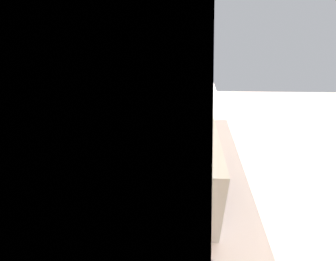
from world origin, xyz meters
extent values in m
cube|color=beige|center=(0.00, 1.60, 1.32)|extent=(3.83, 0.12, 2.64)
cube|color=silver|center=(-0.36, 1.23, 0.90)|extent=(2.98, 0.66, 0.02)
cube|color=#332819|center=(-0.15, 0.91, 0.45)|extent=(0.01, 0.01, 0.82)
cube|color=#332819|center=(0.27, 0.91, 0.45)|extent=(0.01, 0.01, 0.82)
cube|color=#332819|center=(0.69, 0.91, 0.45)|extent=(0.01, 0.01, 0.82)
cube|color=#B7BABF|center=(1.42, 1.21, 0.46)|extent=(0.59, 0.66, 0.91)
cube|color=black|center=(1.42, 0.88, 0.41)|extent=(0.46, 0.01, 0.50)
cube|color=black|center=(1.42, 1.21, 0.92)|extent=(0.56, 0.63, 0.02)
cube|color=#B7BABF|center=(1.42, 1.52, 1.00)|extent=(0.56, 0.04, 0.18)
cylinder|color=#38383D|center=(1.29, 1.10, 0.94)|extent=(0.11, 0.11, 0.01)
cylinder|color=#38383D|center=(1.55, 1.10, 0.94)|extent=(0.11, 0.11, 0.01)
cylinder|color=#38383D|center=(1.29, 1.33, 0.94)|extent=(0.11, 0.11, 0.01)
cylinder|color=#38383D|center=(1.55, 1.33, 0.94)|extent=(0.11, 0.11, 0.01)
cube|color=white|center=(-0.29, 1.25, 1.06)|extent=(0.54, 0.34, 0.31)
cube|color=black|center=(-0.34, 1.07, 1.06)|extent=(0.33, 0.01, 0.21)
cube|color=#2D2D33|center=(-0.08, 1.07, 1.06)|extent=(0.10, 0.01, 0.21)
cylinder|color=silver|center=(0.46, 1.16, 0.93)|extent=(0.17, 0.17, 0.05)
cylinder|color=white|center=(0.46, 1.16, 0.94)|extent=(0.14, 0.14, 0.02)
camera|label=1|loc=(-1.12, 1.24, 1.73)|focal=27.22mm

